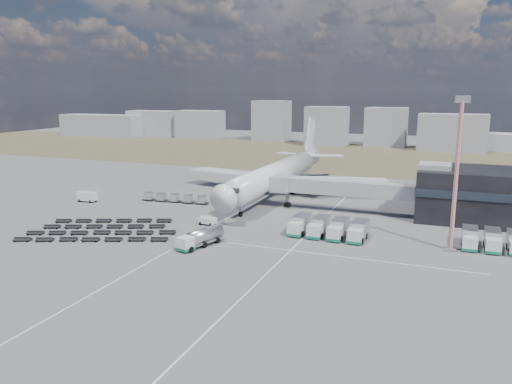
% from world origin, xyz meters
% --- Properties ---
extents(ground, '(420.00, 420.00, 0.00)m').
position_xyz_m(ground, '(0.00, 0.00, 0.00)').
color(ground, '#565659').
rests_on(ground, ground).
extents(grass_strip, '(420.00, 90.00, 0.01)m').
position_xyz_m(grass_strip, '(0.00, 110.00, 0.01)').
color(grass_strip, '#4B472D').
rests_on(grass_strip, ground).
extents(lane_markings, '(47.12, 110.00, 0.01)m').
position_xyz_m(lane_markings, '(9.77, 3.00, 0.01)').
color(lane_markings, silver).
rests_on(lane_markings, ground).
extents(terminal, '(30.40, 16.40, 11.00)m').
position_xyz_m(terminal, '(47.77, 23.96, 5.25)').
color(terminal, black).
rests_on(terminal, ground).
extents(jet_bridge, '(30.30, 3.80, 7.05)m').
position_xyz_m(jet_bridge, '(15.90, 20.42, 5.05)').
color(jet_bridge, '#939399').
rests_on(jet_bridge, ground).
extents(airliner, '(51.59, 64.53, 17.62)m').
position_xyz_m(airliner, '(0.00, 32.38, 5.29)').
color(airliner, silver).
rests_on(airliner, ground).
extents(skyline, '(301.08, 25.92, 20.79)m').
position_xyz_m(skyline, '(-24.77, 149.99, 7.41)').
color(skyline, '#9495A1').
rests_on(skyline, ground).
extents(fuel_tanker, '(4.80, 9.30, 2.92)m').
position_xyz_m(fuel_tanker, '(1.60, -11.33, 1.46)').
color(fuel_tanker, silver).
rests_on(fuel_tanker, ground).
extents(pushback_tug, '(3.34, 2.08, 1.44)m').
position_xyz_m(pushback_tug, '(-3.32, 0.92, 0.72)').
color(pushback_tug, silver).
rests_on(pushback_tug, ground).
extents(utility_van, '(4.38, 1.99, 2.33)m').
position_xyz_m(utility_van, '(-38.03, 8.68, 1.17)').
color(utility_van, silver).
rests_on(utility_van, ground).
extents(catering_truck, '(3.83, 6.56, 2.83)m').
position_xyz_m(catering_truck, '(1.23, 39.26, 1.45)').
color(catering_truck, silver).
rests_on(catering_truck, ground).
extents(service_trucks_near, '(13.23, 7.63, 2.88)m').
position_xyz_m(service_trucks_near, '(19.75, 1.88, 1.57)').
color(service_trucks_near, silver).
rests_on(service_trucks_near, ground).
extents(service_trucks_far, '(9.18, 6.97, 2.78)m').
position_xyz_m(service_trucks_far, '(45.95, 4.41, 1.51)').
color(service_trucks_far, silver).
rests_on(service_trucks_far, ground).
extents(uld_row, '(16.16, 2.91, 1.76)m').
position_xyz_m(uld_row, '(-18.96, 15.31, 1.06)').
color(uld_row, black).
rests_on(uld_row, ground).
extents(baggage_dollies, '(28.50, 22.13, 0.70)m').
position_xyz_m(baggage_dollies, '(-19.25, -10.17, 0.35)').
color(baggage_dollies, black).
rests_on(baggage_dollies, ground).
extents(floodlight_mast, '(2.32, 1.88, 24.34)m').
position_xyz_m(floodlight_mast, '(39.72, 1.53, 12.20)').
color(floodlight_mast, '#AA1F1B').
rests_on(floodlight_mast, ground).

